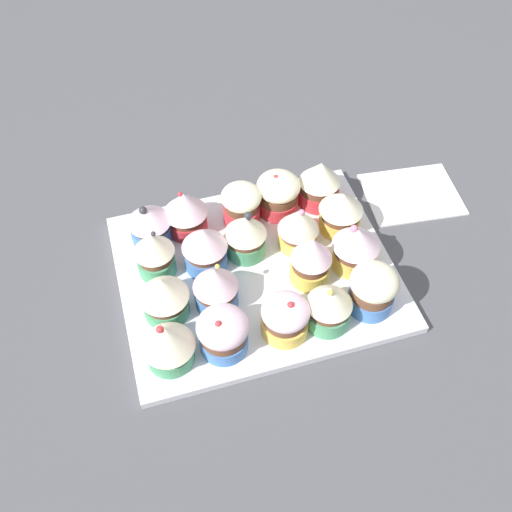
{
  "coord_description": "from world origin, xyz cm",
  "views": [
    {
      "loc": [
        14.01,
        47.42,
        66.7
      ],
      "look_at": [
        0.0,
        0.0,
        4.2
      ],
      "focal_mm": 41.03,
      "sensor_mm": 36.0,
      "label": 1
    }
  ],
  "objects_px": {
    "cupcake_12": "(216,287)",
    "cupcake_14": "(373,289)",
    "cupcake_6": "(298,227)",
    "cupcake_16": "(285,317)",
    "cupcake_8": "(205,248)",
    "cupcake_4": "(150,223)",
    "cupcake_10": "(356,247)",
    "cupcake_3": "(186,211)",
    "cupcake_11": "(311,259)",
    "cupcake_2": "(241,204)",
    "baking_tray": "(256,272)",
    "cupcake_1": "(278,193)",
    "napkin": "(412,194)",
    "cupcake_7": "(245,235)",
    "cupcake_17": "(223,332)",
    "cupcake_18": "(168,343)",
    "cupcake_15": "(329,305)",
    "cupcake_0": "(319,182)",
    "cupcake_5": "(341,210)",
    "cupcake_9": "(154,252)",
    "cupcake_13": "(164,296)"
  },
  "relations": [
    {
      "from": "cupcake_6",
      "to": "cupcake_15",
      "type": "relative_size",
      "value": 0.98
    },
    {
      "from": "cupcake_6",
      "to": "cupcake_7",
      "type": "bearing_deg",
      "value": -5.4
    },
    {
      "from": "cupcake_12",
      "to": "cupcake_1",
      "type": "bearing_deg",
      "value": -132.76
    },
    {
      "from": "cupcake_3",
      "to": "cupcake_15",
      "type": "distance_m",
      "value": 0.25
    },
    {
      "from": "cupcake_17",
      "to": "cupcake_18",
      "type": "distance_m",
      "value": 0.07
    },
    {
      "from": "cupcake_16",
      "to": "cupcake_18",
      "type": "xyz_separation_m",
      "value": [
        0.15,
        -0.0,
        0.01
      ]
    },
    {
      "from": "cupcake_2",
      "to": "cupcake_3",
      "type": "height_order",
      "value": "cupcake_3"
    },
    {
      "from": "cupcake_15",
      "to": "cupcake_17",
      "type": "height_order",
      "value": "cupcake_15"
    },
    {
      "from": "cupcake_5",
      "to": "cupcake_9",
      "type": "relative_size",
      "value": 0.87
    },
    {
      "from": "cupcake_6",
      "to": "cupcake_14",
      "type": "bearing_deg",
      "value": 114.22
    },
    {
      "from": "cupcake_8",
      "to": "cupcake_12",
      "type": "xyz_separation_m",
      "value": [
        0.0,
        0.07,
        -0.0
      ]
    },
    {
      "from": "cupcake_3",
      "to": "cupcake_4",
      "type": "height_order",
      "value": "cupcake_3"
    },
    {
      "from": "cupcake_5",
      "to": "cupcake_15",
      "type": "bearing_deg",
      "value": 63.23
    },
    {
      "from": "cupcake_4",
      "to": "cupcake_10",
      "type": "xyz_separation_m",
      "value": [
        -0.26,
        0.13,
        0.01
      ]
    },
    {
      "from": "baking_tray",
      "to": "cupcake_1",
      "type": "bearing_deg",
      "value": -122.26
    },
    {
      "from": "cupcake_7",
      "to": "cupcake_17",
      "type": "bearing_deg",
      "value": 63.95
    },
    {
      "from": "cupcake_16",
      "to": "cupcake_1",
      "type": "bearing_deg",
      "value": -105.35
    },
    {
      "from": "cupcake_7",
      "to": "cupcake_8",
      "type": "distance_m",
      "value": 0.06
    },
    {
      "from": "cupcake_17",
      "to": "cupcake_18",
      "type": "height_order",
      "value": "cupcake_18"
    },
    {
      "from": "cupcake_13",
      "to": "cupcake_17",
      "type": "distance_m",
      "value": 0.09
    },
    {
      "from": "cupcake_8",
      "to": "cupcake_11",
      "type": "height_order",
      "value": "cupcake_11"
    },
    {
      "from": "cupcake_0",
      "to": "cupcake_5",
      "type": "height_order",
      "value": "cupcake_0"
    },
    {
      "from": "cupcake_2",
      "to": "cupcake_10",
      "type": "bearing_deg",
      "value": 135.58
    },
    {
      "from": "cupcake_9",
      "to": "cupcake_13",
      "type": "distance_m",
      "value": 0.07
    },
    {
      "from": "cupcake_7",
      "to": "cupcake_9",
      "type": "distance_m",
      "value": 0.13
    },
    {
      "from": "cupcake_8",
      "to": "cupcake_18",
      "type": "distance_m",
      "value": 0.15
    },
    {
      "from": "cupcake_1",
      "to": "cupcake_2",
      "type": "relative_size",
      "value": 1.05
    },
    {
      "from": "baking_tray",
      "to": "cupcake_1",
      "type": "xyz_separation_m",
      "value": [
        -0.06,
        -0.1,
        0.04
      ]
    },
    {
      "from": "cupcake_6",
      "to": "cupcake_12",
      "type": "bearing_deg",
      "value": 26.05
    },
    {
      "from": "cupcake_11",
      "to": "cupcake_0",
      "type": "bearing_deg",
      "value": -114.65
    },
    {
      "from": "cupcake_1",
      "to": "cupcake_16",
      "type": "relative_size",
      "value": 1.11
    },
    {
      "from": "baking_tray",
      "to": "cupcake_3",
      "type": "relative_size",
      "value": 4.97
    },
    {
      "from": "cupcake_12",
      "to": "cupcake_14",
      "type": "distance_m",
      "value": 0.2
    },
    {
      "from": "cupcake_3",
      "to": "cupcake_16",
      "type": "relative_size",
      "value": 1.22
    },
    {
      "from": "cupcake_15",
      "to": "cupcake_16",
      "type": "bearing_deg",
      "value": -2.72
    },
    {
      "from": "cupcake_9",
      "to": "cupcake_10",
      "type": "height_order",
      "value": "cupcake_9"
    },
    {
      "from": "cupcake_6",
      "to": "cupcake_17",
      "type": "relative_size",
      "value": 1.1
    },
    {
      "from": "cupcake_9",
      "to": "cupcake_14",
      "type": "height_order",
      "value": "cupcake_9"
    },
    {
      "from": "cupcake_12",
      "to": "cupcake_15",
      "type": "relative_size",
      "value": 1.0
    },
    {
      "from": "cupcake_0",
      "to": "cupcake_17",
      "type": "height_order",
      "value": "cupcake_0"
    },
    {
      "from": "cupcake_14",
      "to": "cupcake_13",
      "type": "bearing_deg",
      "value": -14.29
    },
    {
      "from": "cupcake_2",
      "to": "cupcake_14",
      "type": "distance_m",
      "value": 0.23
    },
    {
      "from": "cupcake_9",
      "to": "cupcake_5",
      "type": "bearing_deg",
      "value": -179.28
    },
    {
      "from": "cupcake_2",
      "to": "cupcake_9",
      "type": "bearing_deg",
      "value": 22.55
    },
    {
      "from": "cupcake_6",
      "to": "cupcake_16",
      "type": "bearing_deg",
      "value": 64.57
    },
    {
      "from": "cupcake_1",
      "to": "cupcake_5",
      "type": "distance_m",
      "value": 0.1
    },
    {
      "from": "napkin",
      "to": "cupcake_7",
      "type": "bearing_deg",
      "value": 9.15
    },
    {
      "from": "cupcake_1",
      "to": "cupcake_10",
      "type": "height_order",
      "value": "cupcake_10"
    },
    {
      "from": "cupcake_11",
      "to": "cupcake_2",
      "type": "bearing_deg",
      "value": -64.8
    },
    {
      "from": "cupcake_4",
      "to": "cupcake_18",
      "type": "bearing_deg",
      "value": 86.41
    }
  ]
}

